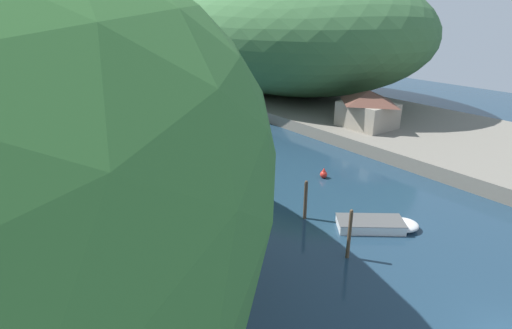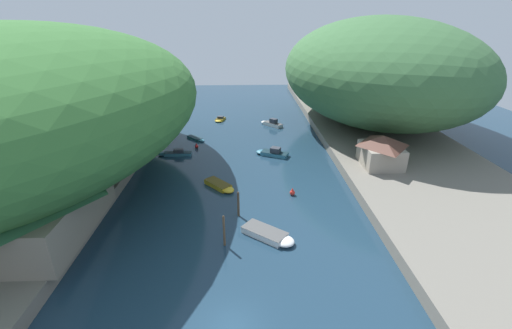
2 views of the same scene
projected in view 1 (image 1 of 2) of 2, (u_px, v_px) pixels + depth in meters
water_surface at (203, 163)px, 41.07m from camera, size 130.00×130.00×0.00m
right_bank at (367, 118)px, 55.17m from camera, size 22.00×120.00×1.41m
hillside_right at (289, 32)px, 65.63m from camera, size 35.43×49.60×19.68m
waterfront_building at (20, 307)px, 14.68m from camera, size 9.45×14.78×5.97m
right_bank_cottage at (368, 108)px, 47.67m from camera, size 5.47×6.39×4.42m
boat_moored_right at (89, 171)px, 38.11m from camera, size 5.44×1.25×1.04m
boat_far_upstream at (380, 224)px, 28.55m from camera, size 5.79×5.16×0.70m
boat_navy_launch at (230, 141)px, 46.41m from camera, size 5.60×3.86×1.44m
boat_mid_channel at (228, 191)px, 33.83m from camera, size 4.52×4.80×0.63m
boat_yellow_tender at (94, 119)px, 56.40m from camera, size 2.38×3.60×0.88m
boat_cabin_cruiser at (177, 112)px, 59.29m from camera, size 4.68×4.66×1.59m
boat_small_dinghy at (94, 146)px, 45.29m from camera, size 3.77×3.77×0.40m
mooring_post_nearest at (349, 234)px, 24.74m from camera, size 0.23×0.23×3.42m
mooring_post_second at (305, 200)px, 29.55m from camera, size 0.26×0.26×3.10m
channel_buoy_near at (111, 155)px, 42.26m from camera, size 0.62×0.62×0.93m
channel_buoy_far at (324, 174)px, 37.19m from camera, size 0.68×0.68×1.02m
person_by_boathouse at (32, 222)px, 24.81m from camera, size 0.33×0.43×1.69m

